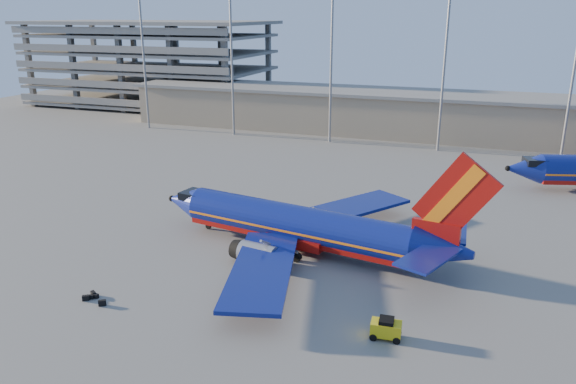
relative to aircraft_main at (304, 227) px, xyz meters
The scene contains 7 objects.
ground 8.24m from the aircraft_main, 148.72° to the left, with size 220.00×220.00×0.00m, color slate.
terminal_building 62.17m from the aircraft_main, 86.93° to the left, with size 122.00×16.00×8.50m.
parking_garage 104.40m from the aircraft_main, 131.32° to the left, with size 62.00×32.00×21.40m.
light_mast_row 52.26m from the aircraft_main, 91.92° to the left, with size 101.60×1.60×28.65m.
aircraft_main is the anchor object (origin of this frame).
baggage_tug 17.48m from the aircraft_main, 50.54° to the right, with size 2.40×1.57×1.65m.
luggage_pile 21.19m from the aircraft_main, 129.89° to the right, with size 2.57×1.65×0.51m.
Camera 1 is at (23.53, -54.71, 23.45)m, focal length 35.00 mm.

